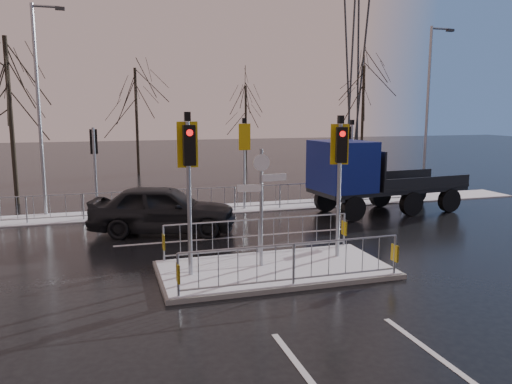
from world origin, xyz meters
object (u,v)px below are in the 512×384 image
object	(u,v)px
street_lamp_left	(40,102)
traffic_island	(274,257)
car_far_lane	(163,209)
flatbed_truck	(361,175)
street_lamp_right	(429,106)

from	to	relation	value
street_lamp_left	traffic_island	bearing A→B (deg)	-55.93
car_far_lane	street_lamp_left	size ratio (longest dim) A/B	0.60
flatbed_truck	street_lamp_left	world-z (taller)	street_lamp_left
car_far_lane	flatbed_truck	size ratio (longest dim) A/B	0.74
street_lamp_right	street_lamp_left	bearing A→B (deg)	176.63
car_far_lane	traffic_island	bearing A→B (deg)	-140.37
traffic_island	street_lamp_right	world-z (taller)	street_lamp_right
traffic_island	flatbed_truck	xyz separation A→B (m)	(5.77, 5.98, 1.20)
street_lamp_right	car_far_lane	bearing A→B (deg)	-165.20
traffic_island	car_far_lane	bearing A→B (deg)	114.03
car_far_lane	flatbed_truck	world-z (taller)	flatbed_truck
flatbed_truck	street_lamp_right	size ratio (longest dim) A/B	0.83
flatbed_truck	street_lamp_left	distance (m)	13.01
flatbed_truck	traffic_island	bearing A→B (deg)	-134.01
street_lamp_left	car_far_lane	bearing A→B (deg)	-46.67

